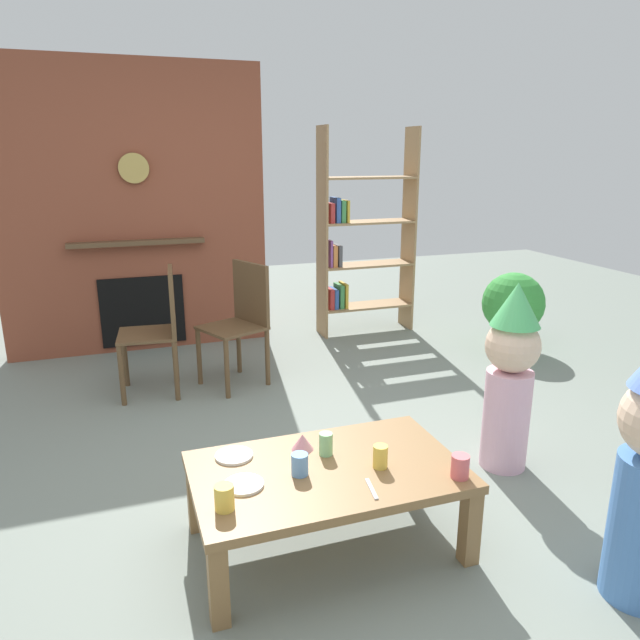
{
  "coord_description": "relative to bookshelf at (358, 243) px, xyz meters",
  "views": [
    {
      "loc": [
        -0.91,
        -2.65,
        1.68
      ],
      "look_at": [
        0.15,
        0.4,
        0.75
      ],
      "focal_mm": 33.13,
      "sensor_mm": 36.0,
      "label": 1
    }
  ],
  "objects": [
    {
      "name": "coffee_table",
      "position": [
        -1.37,
        -2.94,
        -0.54
      ],
      "size": [
        1.14,
        0.69,
        0.38
      ],
      "color": "olive",
      "rests_on": "ground_plane"
    },
    {
      "name": "paper_cup_center",
      "position": [
        -1.5,
        -2.96,
        -0.44
      ],
      "size": [
        0.07,
        0.07,
        0.09
      ],
      "primitive_type": "cylinder",
      "color": "#669EE0",
      "rests_on": "coffee_table"
    },
    {
      "name": "birthday_cake_slice",
      "position": [
        -1.42,
        -2.75,
        -0.45
      ],
      "size": [
        0.1,
        0.1,
        0.07
      ],
      "primitive_type": "cone",
      "color": "pink",
      "rests_on": "coffee_table"
    },
    {
      "name": "paper_cup_far_left",
      "position": [
        -1.34,
        -2.83,
        -0.43
      ],
      "size": [
        0.06,
        0.06,
        0.1
      ],
      "primitive_type": "cylinder",
      "color": "#8CD18C",
      "rests_on": "coffee_table"
    },
    {
      "name": "paper_plate_front",
      "position": [
        -1.74,
        -2.97,
        -0.48
      ],
      "size": [
        0.16,
        0.16,
        0.01
      ],
      "primitive_type": "cylinder",
      "color": "white",
      "rests_on": "coffee_table"
    },
    {
      "name": "bookshelf",
      "position": [
        0.0,
        0.0,
        0.0
      ],
      "size": [
        0.9,
        0.28,
        1.9
      ],
      "color": "#9E7A51",
      "rests_on": "ground_plane"
    },
    {
      "name": "ground_plane",
      "position": [
        -1.22,
        -2.4,
        -0.86
      ],
      "size": [
        12.0,
        12.0,
        0.0
      ],
      "primitive_type": "plane",
      "color": "gray"
    },
    {
      "name": "potted_plant_tall",
      "position": [
        1.07,
        -0.93,
        -0.47
      ],
      "size": [
        0.53,
        0.53,
        0.68
      ],
      "color": "beige",
      "rests_on": "ground_plane"
    },
    {
      "name": "child_in_pink",
      "position": [
        -0.22,
        -2.61,
        -0.32
      ],
      "size": [
        0.29,
        0.29,
        1.04
      ],
      "rotation": [
        0.0,
        0.0,
        -2.86
      ],
      "color": "#EAB2C6",
      "rests_on": "ground_plane"
    },
    {
      "name": "dining_chair_middle",
      "position": [
        -1.31,
        -0.91,
        -0.35
      ],
      "size": [
        0.53,
        0.53,
        0.9
      ],
      "rotation": [
        0.0,
        0.0,
        3.56
      ],
      "color": "brown",
      "rests_on": "ground_plane"
    },
    {
      "name": "table_fork",
      "position": [
        -1.26,
        -3.16,
        -0.48
      ],
      "size": [
        0.04,
        0.15,
        0.01
      ],
      "primitive_type": "cube",
      "rotation": [
        0.0,
        0.0,
        1.42
      ],
      "color": "silver",
      "rests_on": "coffee_table"
    },
    {
      "name": "paper_cup_far_right",
      "position": [
        -0.88,
        -3.19,
        -0.43
      ],
      "size": [
        0.08,
        0.08,
        0.1
      ],
      "primitive_type": "cylinder",
      "color": "#E5666B",
      "rests_on": "coffee_table"
    },
    {
      "name": "dining_chair_left",
      "position": [
        -1.89,
        -0.92,
        -0.35
      ],
      "size": [
        0.43,
        0.43,
        0.9
      ],
      "rotation": [
        0.0,
        0.0,
        3.05
      ],
      "color": "brown",
      "rests_on": "ground_plane"
    },
    {
      "name": "paper_cup_near_left",
      "position": [
        -1.16,
        -3.01,
        -0.43
      ],
      "size": [
        0.06,
        0.06,
        0.1
      ],
      "primitive_type": "cylinder",
      "color": "#F2CC4C",
      "rests_on": "coffee_table"
    },
    {
      "name": "paper_plate_rear",
      "position": [
        -1.73,
        -2.72,
        -0.48
      ],
      "size": [
        0.17,
        0.17,
        0.01
      ],
      "primitive_type": "cylinder",
      "color": "white",
      "rests_on": "coffee_table"
    },
    {
      "name": "paper_cup_near_right",
      "position": [
        -1.84,
        -3.1,
        -0.43
      ],
      "size": [
        0.07,
        0.07,
        0.1
      ],
      "primitive_type": "cylinder",
      "color": "#F2CC4C",
      "rests_on": "coffee_table"
    },
    {
      "name": "brick_fireplace_feature",
      "position": [
        -1.97,
        0.2,
        0.33
      ],
      "size": [
        2.2,
        0.28,
        2.4
      ],
      "color": "brown",
      "rests_on": "ground_plane"
    }
  ]
}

